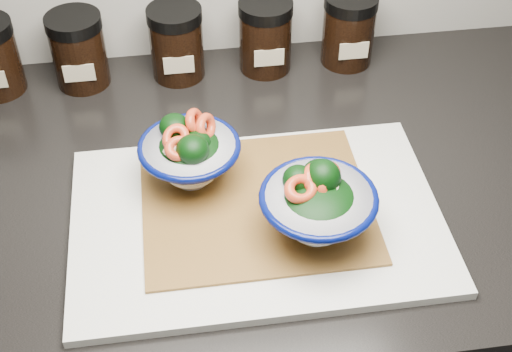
{
  "coord_description": "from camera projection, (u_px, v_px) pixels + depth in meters",
  "views": [
    {
      "loc": [
        -0.05,
        0.77,
        1.54
      ],
      "look_at": [
        0.03,
        1.38,
        0.96
      ],
      "focal_mm": 50.0,
      "sensor_mm": 36.0,
      "label": 1
    }
  ],
  "objects": [
    {
      "name": "spice_jar_c",
      "position": [
        177.0,
        43.0,
        1.07
      ],
      "size": [
        0.08,
        0.08,
        0.11
      ],
      "color": "black",
      "rests_on": "countertop"
    },
    {
      "name": "spice_jar_d",
      "position": [
        265.0,
        36.0,
        1.08
      ],
      "size": [
        0.08,
        0.08,
        0.11
      ],
      "color": "black",
      "rests_on": "countertop"
    },
    {
      "name": "bowl_right",
      "position": [
        318.0,
        205.0,
        0.82
      ],
      "size": [
        0.14,
        0.14,
        0.09
      ],
      "rotation": [
        0.0,
        0.0,
        0.09
      ],
      "color": "white",
      "rests_on": "bamboo_mat"
    },
    {
      "name": "bowl_left",
      "position": [
        189.0,
        154.0,
        0.88
      ],
      "size": [
        0.13,
        0.13,
        0.1
      ],
      "rotation": [
        0.0,
        0.0,
        -0.13
      ],
      "color": "white",
      "rests_on": "bamboo_mat"
    },
    {
      "name": "bamboo_mat",
      "position": [
        256.0,
        203.0,
        0.88
      ],
      "size": [
        0.28,
        0.24,
        0.0
      ],
      "primitive_type": "cube",
      "color": "#A26E30",
      "rests_on": "cutting_board"
    },
    {
      "name": "spice_jar_e",
      "position": [
        349.0,
        29.0,
        1.09
      ],
      "size": [
        0.08,
        0.08,
        0.11
      ],
      "color": "black",
      "rests_on": "countertop"
    },
    {
      "name": "countertop",
      "position": [
        224.0,
        187.0,
        0.95
      ],
      "size": [
        3.5,
        0.6,
        0.04
      ],
      "primitive_type": "cube",
      "color": "black",
      "rests_on": "cabinet"
    },
    {
      "name": "cutting_board",
      "position": [
        257.0,
        219.0,
        0.87
      ],
      "size": [
        0.45,
        0.3,
        0.01
      ],
      "primitive_type": "cube",
      "color": "silver",
      "rests_on": "countertop"
    },
    {
      "name": "spice_jar_b",
      "position": [
        79.0,
        50.0,
        1.05
      ],
      "size": [
        0.08,
        0.08,
        0.11
      ],
      "color": "black",
      "rests_on": "countertop"
    }
  ]
}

